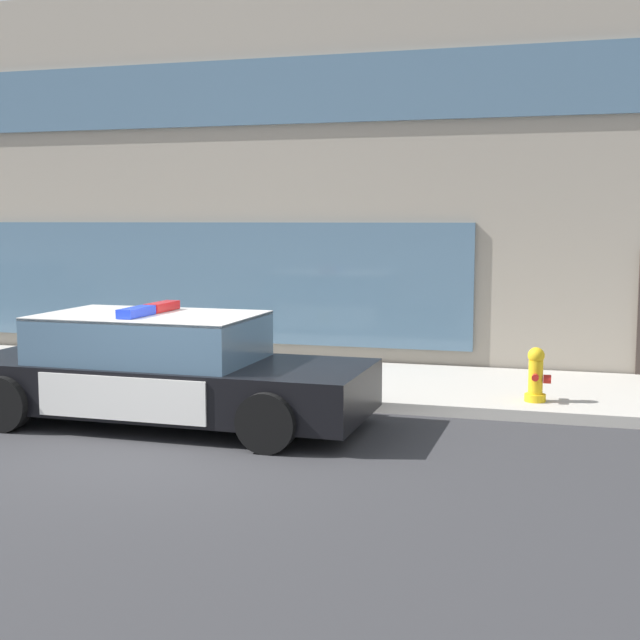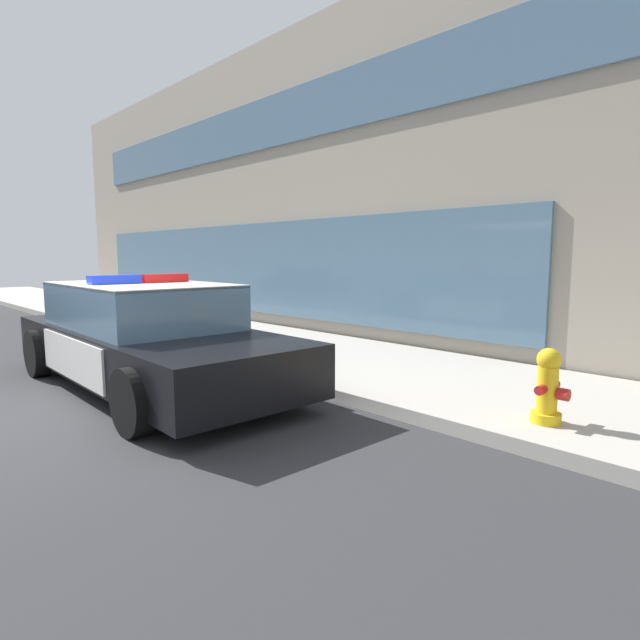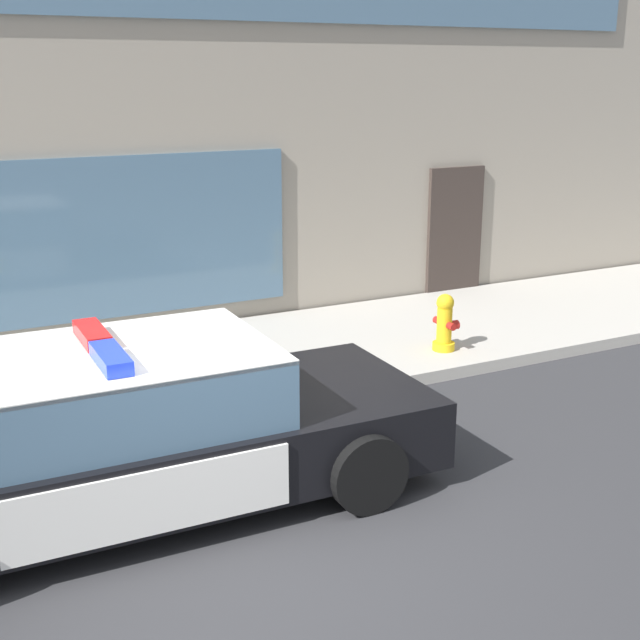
# 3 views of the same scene
# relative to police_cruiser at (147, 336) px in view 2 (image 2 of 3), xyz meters

# --- Properties ---
(ground) EXTENTS (48.00, 48.00, 0.00)m
(ground) POSITION_rel_police_cruiser_xyz_m (0.62, -1.07, -0.68)
(ground) COLOR #303033
(sidewalk) EXTENTS (48.00, 3.12, 0.15)m
(sidewalk) POSITION_rel_police_cruiser_xyz_m (0.62, 2.83, -0.61)
(sidewalk) COLOR #B2ADA3
(sidewalk) RESTS_ON ground
(storefront_building) EXTENTS (25.15, 9.98, 6.53)m
(storefront_building) POSITION_rel_police_cruiser_xyz_m (-1.10, 9.38, 2.58)
(storefront_building) COLOR gray
(storefront_building) RESTS_ON ground
(police_cruiser) EXTENTS (5.16, 2.16, 1.49)m
(police_cruiser) POSITION_rel_police_cruiser_xyz_m (0.00, 0.00, 0.00)
(police_cruiser) COLOR black
(police_cruiser) RESTS_ON ground
(fire_hydrant) EXTENTS (0.34, 0.39, 0.73)m
(fire_hydrant) POSITION_rel_police_cruiser_xyz_m (4.51, 1.89, -0.18)
(fire_hydrant) COLOR gold
(fire_hydrant) RESTS_ON sidewalk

